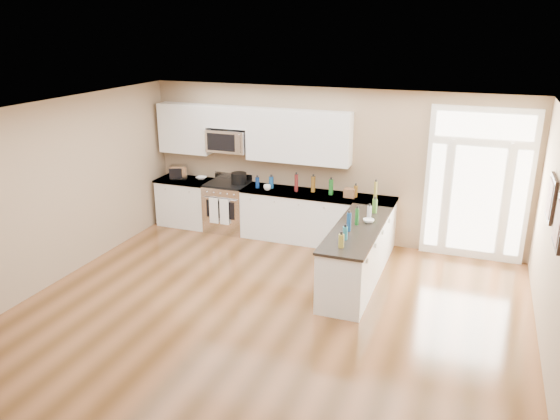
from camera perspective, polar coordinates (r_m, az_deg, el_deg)
name	(u,v)px	position (r m, az deg, el deg)	size (l,w,h in m)	color
ground	(242,347)	(7.08, -4.02, -14.11)	(8.00, 8.00, 0.00)	#523317
room_shell	(238,219)	(6.32, -4.37, -1.00)	(8.00, 8.00, 8.00)	#9A8061
back_cabinet_left	(187,203)	(11.09, -9.74, 0.70)	(1.10, 0.66, 0.94)	silver
back_cabinet_right	(316,219)	(10.05, 3.81, -1.00)	(2.85, 0.66, 0.94)	silver
peninsula_cabinet	(356,258)	(8.50, 7.94, -5.00)	(0.69, 2.32, 0.94)	silver
upper_cabinet_left	(186,128)	(10.85, -9.84, 8.40)	(1.04, 0.33, 0.95)	silver
upper_cabinet_right	(298,137)	(9.91, 1.92, 7.68)	(1.94, 0.33, 0.95)	silver
upper_cabinet_short	(228,117)	(10.37, -5.40, 9.66)	(0.82, 0.33, 0.40)	silver
microwave	(228,141)	(10.42, -5.43, 7.24)	(0.78, 0.41, 0.42)	silver
entry_door	(477,185)	(9.67, 19.92, 2.46)	(1.70, 0.10, 2.60)	white
wall_art_near	(551,198)	(7.93, 26.48, 1.12)	(0.05, 0.58, 0.58)	black
wall_art_far	(559,223)	(6.98, 27.15, -1.21)	(0.05, 0.58, 0.58)	black
kitchen_range	(228,207)	(10.66, -5.46, 0.36)	(0.80, 0.71, 1.08)	silver
stockpot	(239,178)	(10.45, -4.33, 3.37)	(0.29, 0.29, 0.23)	black
toaster_oven	(179,172)	(10.98, -10.50, 3.94)	(0.32, 0.25, 0.27)	silver
cardboard_box	(350,193)	(9.71, 7.28, 1.78)	(0.19, 0.14, 0.16)	brown
bowl_left	(201,178)	(10.89, -8.21, 3.33)	(0.21, 0.21, 0.05)	white
bowl_peninsula	(369,221)	(8.53, 9.24, -1.12)	(0.17, 0.17, 0.05)	white
cup_counter	(267,188)	(10.05, -1.35, 2.37)	(0.13, 0.13, 0.10)	white
counter_bottles	(328,198)	(9.21, 5.03, 1.22)	(2.41, 2.44, 0.32)	#19591E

